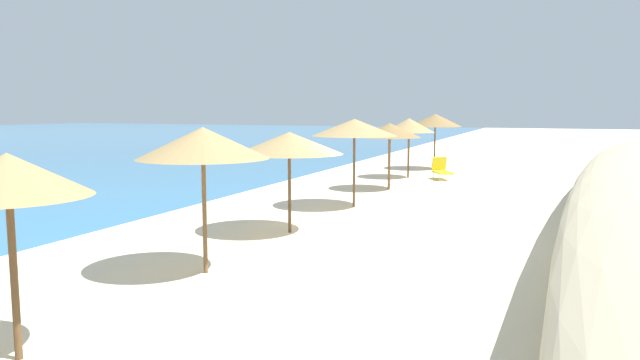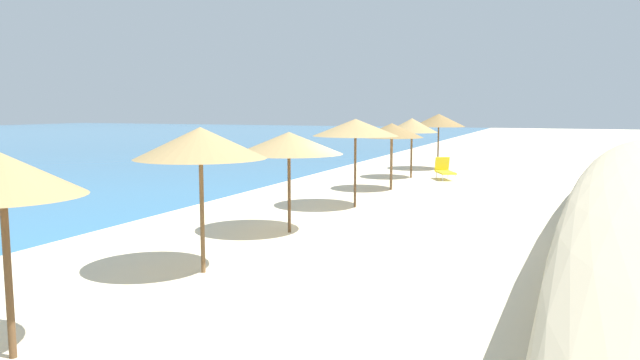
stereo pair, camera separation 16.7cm
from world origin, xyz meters
The scene contains 9 objects.
ground_plane centered at (0.00, 0.00, 0.00)m, with size 160.00×160.00×0.00m, color beige.
beach_umbrella_2 centered at (-8.74, 1.95, 2.21)m, with size 1.90×1.90×2.48m.
beach_umbrella_3 centered at (-4.66, 1.93, 2.36)m, with size 2.37×2.37×2.65m.
beach_umbrella_4 centered at (-0.85, 2.00, 2.16)m, with size 2.57×2.57×2.42m.
beach_umbrella_5 centered at (3.24, 1.73, 2.41)m, with size 2.57×2.57×2.67m.
beach_umbrella_6 centered at (7.45, 1.78, 2.17)m, with size 2.30×2.30×2.44m.
beach_umbrella_7 centered at (11.44, 2.01, 2.25)m, with size 2.19×2.19×2.55m.
beach_umbrella_8 centered at (15.53, 1.68, 2.39)m, with size 2.55×2.55×2.71m.
lounge_chair_1 centered at (11.45, 0.58, 0.40)m, with size 1.43×1.12×0.92m.
Camera 2 is at (-13.72, -4.09, 2.99)m, focal length 33.67 mm.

